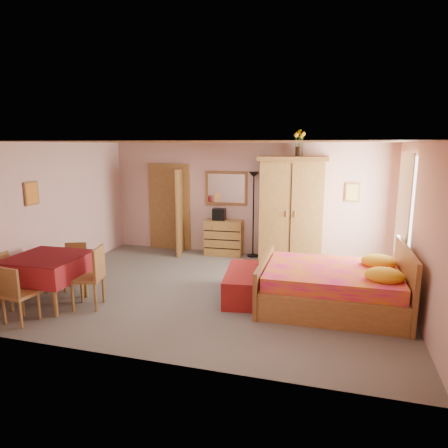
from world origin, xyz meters
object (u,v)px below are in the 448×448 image
(chair_south, at_px, (20,293))
(chair_east, at_px, (87,277))
(dining_table, at_px, (49,280))
(wardrobe, at_px, (292,210))
(wall_mirror, at_px, (226,188))
(bed, at_px, (332,275))
(chair_west, at_px, (13,278))
(floor_lamp, at_px, (253,215))
(chest_of_drawers, at_px, (224,238))
(stereo, at_px, (219,214))
(chair_north, at_px, (75,267))
(bench, at_px, (241,284))
(sunflower_vase, at_px, (299,143))

(chair_south, xyz_separation_m, chair_east, (0.61, 0.75, 0.06))
(dining_table, bearing_deg, wardrobe, 45.64)
(wall_mirror, relative_size, bed, 0.45)
(chair_west, xyz_separation_m, chair_east, (1.31, 0.15, 0.08))
(chair_west, bearing_deg, floor_lamp, 127.80)
(chest_of_drawers, distance_m, chair_south, 4.69)
(stereo, bearing_deg, chair_west, -123.35)
(chest_of_drawers, xyz_separation_m, wall_mirror, (0.00, 0.21, 1.14))
(bed, distance_m, chair_north, 4.44)
(chest_of_drawers, distance_m, bench, 2.67)
(floor_lamp, xyz_separation_m, bench, (0.32, -2.50, -0.75))
(wall_mirror, bearing_deg, chair_west, -125.25)
(stereo, distance_m, chair_west, 4.47)
(chest_of_drawers, relative_size, bed, 0.39)
(wall_mirror, height_order, bench, wall_mirror)
(stereo, distance_m, wardrobe, 1.69)
(bed, height_order, chair_north, bed)
(chair_south, bearing_deg, chair_west, 145.18)
(bed, bearing_deg, chair_south, -158.19)
(chair_west, height_order, chair_east, chair_east)
(chair_south, bearing_deg, wall_mirror, 73.51)
(wall_mirror, height_order, stereo, wall_mirror)
(chest_of_drawers, bearing_deg, chair_west, -127.75)
(wall_mirror, distance_m, dining_table, 4.44)
(chest_of_drawers, height_order, wall_mirror, wall_mirror)
(chair_south, height_order, chair_east, chair_east)
(chair_north, bearing_deg, wardrobe, -163.27)
(chair_south, distance_m, chair_north, 1.38)
(wall_mirror, xyz_separation_m, bed, (2.48, -2.69, -1.03))
(chair_east, bearing_deg, chest_of_drawers, -32.83)
(chest_of_drawers, height_order, chair_north, chest_of_drawers)
(stereo, xyz_separation_m, chair_south, (-1.74, -4.30, -0.52))
(wall_mirror, relative_size, wardrobe, 0.44)
(sunflower_vase, height_order, chair_west, sunflower_vase)
(wall_mirror, distance_m, bench, 3.15)
(wall_mirror, distance_m, stereo, 0.64)
(wall_mirror, relative_size, chair_west, 1.24)
(chest_of_drawers, xyz_separation_m, sunflower_vase, (1.66, 0.01, 2.17))
(floor_lamp, relative_size, chair_north, 2.38)
(wardrobe, height_order, sunflower_vase, sunflower_vase)
(chest_of_drawers, xyz_separation_m, stereo, (-0.12, 0.00, 0.55))
(bed, xyz_separation_m, dining_table, (-4.39, -1.15, -0.12))
(chest_of_drawers, bearing_deg, chair_east, -112.47)
(sunflower_vase, height_order, bench, sunflower_vase)
(chair_west, bearing_deg, bench, 97.89)
(chest_of_drawers, bearing_deg, floor_lamp, 0.18)
(sunflower_vase, relative_size, chair_east, 0.57)
(bench, bearing_deg, chair_west, -160.81)
(chair_south, bearing_deg, stereo, 73.88)
(chest_of_drawers, xyz_separation_m, chair_south, (-1.85, -4.30, 0.02))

